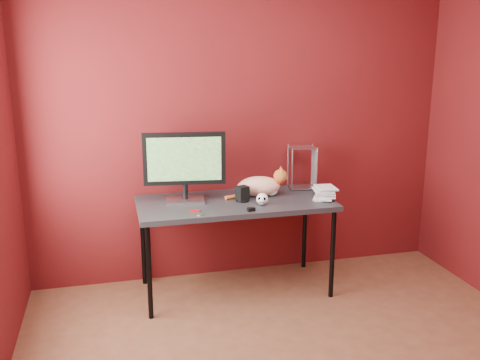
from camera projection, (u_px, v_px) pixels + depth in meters
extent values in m
cube|color=#550F12|center=(242.00, 123.00, 4.39)|extent=(3.50, 0.02, 2.60)
cube|color=black|center=(235.00, 203.00, 4.14)|extent=(1.50, 0.70, 0.04)
cylinder|color=black|center=(149.00, 273.00, 3.79)|extent=(0.04, 0.04, 0.71)
cylinder|color=black|center=(332.00, 254.00, 4.12)|extent=(0.04, 0.04, 0.71)
cylinder|color=black|center=(143.00, 243.00, 4.35)|extent=(0.04, 0.04, 0.71)
cylinder|color=black|center=(305.00, 229.00, 4.68)|extent=(0.04, 0.04, 0.71)
cube|color=#A1A1A5|center=(185.00, 200.00, 4.11)|extent=(0.31, 0.24, 0.02)
cylinder|color=black|center=(185.00, 191.00, 4.09)|extent=(0.04, 0.04, 0.12)
cube|color=black|center=(184.00, 159.00, 4.03)|extent=(0.62, 0.12, 0.40)
cube|color=#184312|center=(184.00, 159.00, 4.03)|extent=(0.55, 0.08, 0.33)
ellipsoid|color=orange|center=(259.00, 186.00, 4.24)|extent=(0.36, 0.23, 0.16)
ellipsoid|color=orange|center=(247.00, 188.00, 4.24)|extent=(0.18, 0.17, 0.13)
sphere|color=white|center=(271.00, 189.00, 4.26)|extent=(0.11, 0.11, 0.11)
sphere|color=#BE5D25|center=(280.00, 176.00, 4.24)|extent=(0.11, 0.11, 0.11)
cone|color=#BE5D25|center=(282.00, 170.00, 4.20)|extent=(0.04, 0.04, 0.04)
cone|color=#BE5D25|center=(281.00, 169.00, 4.25)|extent=(0.04, 0.04, 0.04)
cylinder|color=red|center=(278.00, 182.00, 4.25)|extent=(0.08, 0.08, 0.01)
cylinder|color=#BE5D25|center=(236.00, 196.00, 4.20)|extent=(0.18, 0.08, 0.03)
ellipsoid|color=white|center=(262.00, 199.00, 4.02)|extent=(0.09, 0.09, 0.09)
ellipsoid|color=black|center=(261.00, 199.00, 3.98)|extent=(0.02, 0.01, 0.03)
ellipsoid|color=black|center=(266.00, 199.00, 3.98)|extent=(0.02, 0.01, 0.03)
cube|color=black|center=(264.00, 202.00, 3.98)|extent=(0.05, 0.02, 0.00)
cylinder|color=black|center=(242.00, 200.00, 4.12)|extent=(0.10, 0.10, 0.02)
cube|color=black|center=(242.00, 193.00, 4.10)|extent=(0.11, 0.10, 0.10)
imported|color=beige|center=(315.00, 186.00, 4.19)|extent=(0.22, 0.24, 0.20)
imported|color=beige|center=(316.00, 161.00, 4.14)|extent=(0.21, 0.24, 0.20)
imported|color=beige|center=(317.00, 136.00, 4.09)|extent=(0.20, 0.23, 0.20)
imported|color=beige|center=(318.00, 110.00, 4.05)|extent=(0.18, 0.22, 0.20)
imported|color=beige|center=(319.00, 83.00, 4.00)|extent=(0.16, 0.21, 0.20)
cylinder|color=#A1A1A5|center=(294.00, 170.00, 4.35)|extent=(0.01, 0.01, 0.36)
cylinder|color=#A1A1A5|center=(318.00, 169.00, 4.40)|extent=(0.01, 0.01, 0.36)
cylinder|color=#A1A1A5|center=(287.00, 166.00, 4.51)|extent=(0.01, 0.01, 0.36)
cylinder|color=#A1A1A5|center=(310.00, 164.00, 4.56)|extent=(0.01, 0.01, 0.36)
cube|color=#A1A1A5|center=(302.00, 187.00, 4.50)|extent=(0.23, 0.20, 0.01)
cube|color=#A1A1A5|center=(303.00, 147.00, 4.41)|extent=(0.23, 0.20, 0.01)
cube|color=#B40D10|center=(195.00, 211.00, 3.86)|extent=(0.07, 0.04, 0.01)
cube|color=black|center=(251.00, 209.00, 3.87)|extent=(0.06, 0.04, 0.03)
cylinder|color=#A1A1A5|center=(200.00, 215.00, 3.79)|extent=(0.05, 0.05, 0.00)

